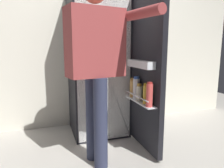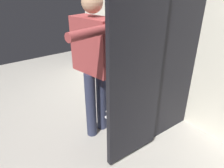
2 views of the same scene
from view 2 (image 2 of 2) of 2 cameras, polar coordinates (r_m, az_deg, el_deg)
name	(u,v)px [view 2 (image 2 of 2)]	position (r m, az deg, el deg)	size (l,w,h in m)	color
ground_plane	(117,134)	(2.63, 1.24, -13.33)	(6.57, 6.57, 0.00)	#B7B2A8
kitchen_wall	(180,23)	(2.73, 17.96, 15.45)	(4.40, 0.10, 2.42)	silver
refrigerator	(154,60)	(2.49, 11.36, 6.38)	(0.69, 1.25, 1.69)	black
person	(95,57)	(2.20, -4.65, 7.40)	(0.66, 0.72, 1.60)	#2D334C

